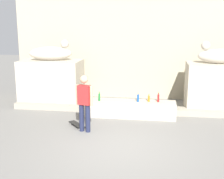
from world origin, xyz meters
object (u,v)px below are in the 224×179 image
(skater, at_px, (84,101))
(bottle_orange, at_px, (149,99))
(skateboard, at_px, (77,125))
(bottle_blue, at_px, (138,98))
(bottle_red, at_px, (158,98))
(bottle_green, at_px, (99,97))
(statue_reclining_right, at_px, (220,56))
(statue_reclining_left, at_px, (51,53))

(skater, distance_m, bottle_orange, 2.46)
(skateboard, relative_size, bottle_blue, 2.45)
(skateboard, distance_m, bottle_red, 2.83)
(skater, bearing_deg, skateboard, -33.50)
(bottle_green, bearing_deg, bottle_orange, 4.93)
(skateboard, bearing_deg, bottle_red, -103.03)
(skateboard, xyz_separation_m, bottle_orange, (2.13, 1.30, 0.57))
(statue_reclining_right, height_order, skater, statue_reclining_right)
(statue_reclining_right, xyz_separation_m, bottle_blue, (-2.76, -1.22, -1.33))
(bottle_blue, height_order, bottle_green, bottle_green)
(bottle_red, bearing_deg, bottle_orange, -179.55)
(statue_reclining_left, distance_m, bottle_orange, 4.13)
(skater, distance_m, bottle_blue, 2.16)
(skater, xyz_separation_m, bottle_orange, (1.80, 1.66, -0.29))
(bottle_orange, relative_size, bottle_green, 0.82)
(statue_reclining_right, height_order, bottle_orange, statue_reclining_right)
(statue_reclining_left, distance_m, statue_reclining_right, 6.13)
(bottle_orange, height_order, bottle_red, bottle_red)
(skater, relative_size, skateboard, 2.28)
(bottle_blue, height_order, bottle_red, bottle_red)
(statue_reclining_right, xyz_separation_m, bottle_red, (-2.09, -1.15, -1.32))
(skateboard, height_order, bottle_orange, bottle_orange)
(statue_reclining_left, distance_m, bottle_blue, 3.83)
(bottle_blue, bearing_deg, bottle_red, 6.02)
(skater, distance_m, skateboard, 0.98)
(statue_reclining_right, xyz_separation_m, skateboard, (-4.53, -2.46, -1.92))
(statue_reclining_left, bearing_deg, bottle_green, -41.91)
(statue_reclining_left, xyz_separation_m, bottle_red, (4.04, -1.15, -1.32))
(bottle_orange, bearing_deg, skater, -137.30)
(statue_reclining_left, bearing_deg, bottle_red, -25.80)
(skater, height_order, bottle_orange, skater)
(bottle_blue, bearing_deg, skateboard, -145.10)
(bottle_blue, xyz_separation_m, bottle_green, (-1.30, -0.07, 0.01))
(bottle_blue, bearing_deg, statue_reclining_right, 23.84)
(bottle_green, bearing_deg, skateboard, -112.26)
(skater, bearing_deg, bottle_orange, -123.84)
(statue_reclining_right, distance_m, skater, 5.17)
(statue_reclining_right, bearing_deg, bottle_red, 30.34)
(bottle_orange, distance_m, bottle_red, 0.32)
(bottle_blue, xyz_separation_m, bottle_red, (0.67, 0.07, 0.01))
(skater, relative_size, bottle_blue, 5.58)
(statue_reclining_right, height_order, bottle_green, statue_reclining_right)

